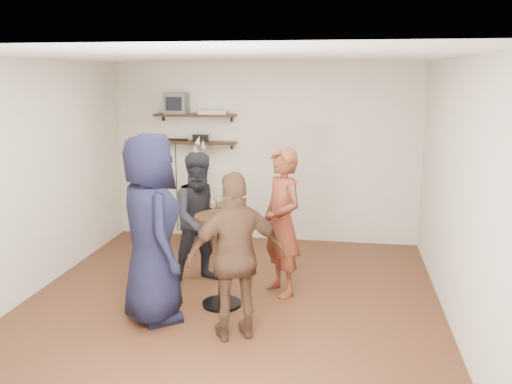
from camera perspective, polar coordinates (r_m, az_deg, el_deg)
room at (r=5.54m, az=-2.96°, el=0.48°), size 4.58×5.08×2.68m
shelf_upper at (r=7.99m, az=-6.42°, el=8.05°), size 1.20×0.25×0.04m
shelf_lower at (r=8.03m, az=-6.36°, el=5.20°), size 1.20×0.25×0.04m
crt_monitor at (r=8.06m, az=-8.34°, el=9.22°), size 0.32×0.30×0.30m
dvd_deck at (r=7.92m, az=-4.46°, el=8.39°), size 0.40×0.24×0.06m
radio at (r=8.00m, az=-5.86°, el=5.68°), size 0.22×0.10×0.10m
power_strip at (r=8.16m, az=-8.21°, el=5.49°), size 0.30×0.05×0.03m
side_table at (r=7.76m, az=-5.82°, el=-2.20°), size 0.50×0.50×0.60m
vase_lilies at (r=7.67m, az=-5.90°, el=0.84°), size 0.20×0.20×1.02m
drinks_table at (r=5.74m, az=-3.69°, el=-5.92°), size 0.55×0.55×1.00m
wine_glass_fl at (r=5.61m, az=-4.51°, el=-1.23°), size 0.06×0.06×0.19m
wine_glass_fr at (r=5.56m, az=-3.32°, el=-1.19°), size 0.07×0.07×0.21m
wine_glass_bl at (r=5.67m, az=-3.87°, el=-1.01°), size 0.07×0.07×0.20m
wine_glass_br at (r=5.61m, az=-3.50°, el=-1.08°), size 0.07×0.07×0.21m
person_plaid at (r=6.01m, az=2.74°, el=-3.20°), size 0.68×0.72×1.66m
person_dark at (r=6.38m, az=-5.71°, el=-2.78°), size 0.95×0.89×1.56m
person_navy at (r=5.44m, az=-11.00°, el=-3.81°), size 1.02×1.10×1.89m
person_brown at (r=5.01m, az=-2.06°, el=-6.85°), size 1.01×0.73×1.58m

